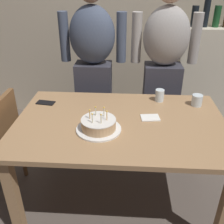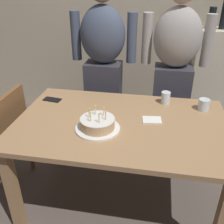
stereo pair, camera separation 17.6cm
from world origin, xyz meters
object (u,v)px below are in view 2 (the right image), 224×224
at_px(water_glass_near, 204,105).
at_px(water_glass_far, 166,98).
at_px(person_woman_cardigan, 174,72).
at_px(birthday_cake, 98,124).
at_px(napkin_stack, 152,120).
at_px(person_man_bearded, 103,68).
at_px(dining_chair, 4,132).
at_px(cell_phone, 52,100).

distance_m(water_glass_near, water_glass_far, 0.29).
xyz_separation_m(water_glass_near, person_woman_cardigan, (-0.22, 0.46, 0.09)).
height_order(birthday_cake, water_glass_far, birthday_cake).
distance_m(napkin_stack, person_man_bearded, 0.86).
bearing_deg(water_glass_near, water_glass_far, 167.17).
bearing_deg(birthday_cake, napkin_stack, 27.14).
bearing_deg(dining_chair, person_woman_cardigan, 118.04).
distance_m(birthday_cake, person_woman_cardigan, 1.02).
bearing_deg(water_glass_near, napkin_stack, -148.69).
bearing_deg(dining_chair, water_glass_far, 103.98).
relative_size(person_man_bearded, dining_chair, 1.90).
bearing_deg(person_woman_cardigan, birthday_cake, 59.64).
distance_m(person_woman_cardigan, dining_chair, 1.56).
bearing_deg(water_glass_far, birthday_cake, -133.11).
relative_size(birthday_cake, napkin_stack, 2.28).
relative_size(person_woman_cardigan, dining_chair, 1.90).
xyz_separation_m(birthday_cake, cell_phone, (-0.47, 0.37, -0.03)).
bearing_deg(person_man_bearded, birthday_cake, 99.33).
distance_m(water_glass_near, person_woman_cardigan, 0.52).
distance_m(cell_phone, dining_chair, 0.47).
bearing_deg(cell_phone, dining_chair, -140.63).
bearing_deg(water_glass_far, cell_phone, -173.58).
relative_size(cell_phone, dining_chair, 0.17).
bearing_deg(birthday_cake, water_glass_near, 29.34).
relative_size(cell_phone, person_woman_cardigan, 0.09).
xyz_separation_m(water_glass_far, cell_phone, (-0.92, -0.10, -0.04)).
bearing_deg(water_glass_far, person_man_bearded, 146.21).
relative_size(birthday_cake, cell_phone, 2.10).
bearing_deg(water_glass_near, cell_phone, -178.19).
height_order(water_glass_far, napkin_stack, water_glass_far).
height_order(cell_phone, dining_chair, dining_chair).
distance_m(birthday_cake, napkin_stack, 0.40).
xyz_separation_m(water_glass_near, water_glass_far, (-0.29, 0.07, 0.00)).
height_order(water_glass_near, person_man_bearded, person_man_bearded).
bearing_deg(person_woman_cardigan, dining_chair, 28.04).
bearing_deg(water_glass_far, water_glass_near, -12.83).
xyz_separation_m(water_glass_far, person_woman_cardigan, (0.06, 0.40, 0.08)).
distance_m(birthday_cake, dining_chair, 0.88).
distance_m(water_glass_far, napkin_stack, 0.31).
xyz_separation_m(cell_phone, person_man_bearded, (0.33, 0.50, 0.13)).
bearing_deg(cell_phone, water_glass_near, 10.12).
xyz_separation_m(water_glass_far, person_man_bearded, (-0.59, 0.40, 0.08)).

